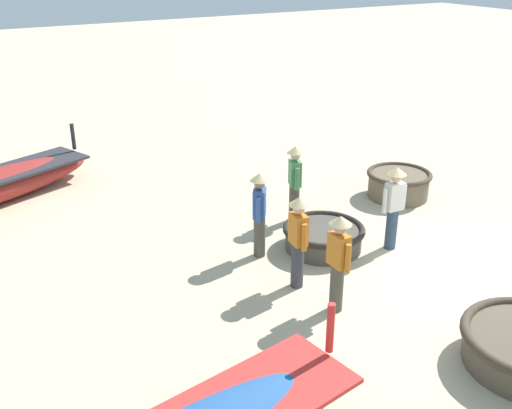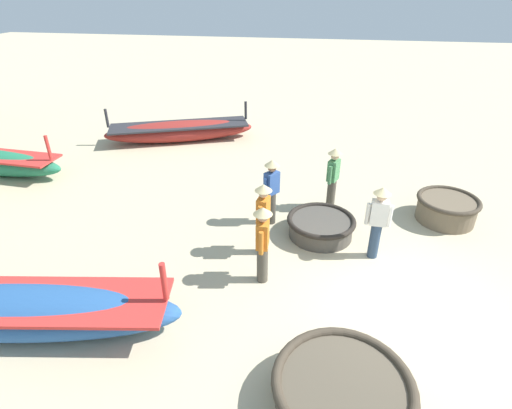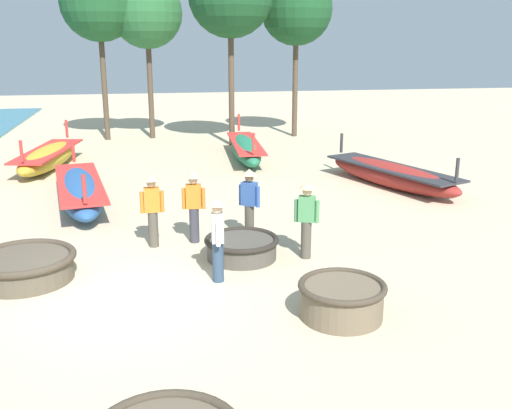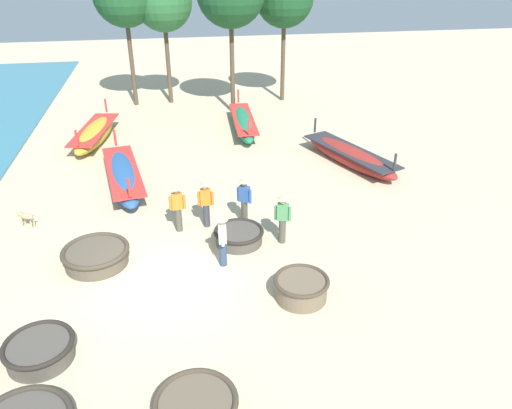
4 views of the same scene
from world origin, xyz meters
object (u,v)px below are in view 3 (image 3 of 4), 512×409
(coracle_center, at_px, (342,299))
(tree_left_mid, at_px, (99,3))
(fisherman_crouching, at_px, (307,215))
(coracle_far_left, at_px, (242,247))
(fisherman_by_coracle, at_px, (218,234))
(long_boat_red_hull, at_px, (245,149))
(long_boat_ochre_hull, at_px, (392,175))
(tree_leftmost, at_px, (296,9))
(coracle_upturned, at_px, (25,266))
(fisherman_hauling, at_px, (194,202))
(fisherman_with_hat, at_px, (152,206))
(long_boat_green_hull, at_px, (80,191))
(long_boat_white_hull, at_px, (48,157))
(fisherman_standing_left, at_px, (249,199))
(tree_right_mid, at_px, (147,13))

(coracle_center, relative_size, tree_left_mid, 0.20)
(tree_left_mid, bearing_deg, fisherman_crouching, -72.18)
(coracle_far_left, bearing_deg, fisherman_by_coracle, -118.68)
(coracle_far_left, bearing_deg, fisherman_crouching, -8.34)
(long_boat_red_hull, bearing_deg, coracle_far_left, -99.15)
(long_boat_ochre_hull, height_order, tree_leftmost, tree_leftmost)
(coracle_upturned, distance_m, long_boat_red_hull, 12.43)
(fisherman_hauling, bearing_deg, fisherman_with_hat, -171.33)
(long_boat_ochre_hull, bearing_deg, coracle_far_left, -135.65)
(long_boat_green_hull, xyz_separation_m, fisherman_hauling, (2.93, -3.70, 0.55))
(coracle_center, bearing_deg, long_boat_ochre_hull, 63.06)
(long_boat_red_hull, bearing_deg, long_boat_white_hull, -176.79)
(coracle_far_left, xyz_separation_m, fisherman_hauling, (-0.92, 1.21, 0.70))
(coracle_far_left, height_order, fisherman_crouching, fisherman_crouching)
(fisherman_hauling, distance_m, fisherman_standing_left, 1.28)
(long_boat_green_hull, height_order, long_boat_white_hull, long_boat_green_hull)
(fisherman_standing_left, bearing_deg, long_boat_white_hull, 123.64)
(long_boat_red_hull, relative_size, fisherman_hauling, 3.31)
(tree_right_mid, bearing_deg, tree_left_mid, -176.21)
(long_boat_red_hull, bearing_deg, coracle_center, -91.82)
(long_boat_ochre_hull, height_order, fisherman_by_coracle, fisherman_by_coracle)
(coracle_upturned, height_order, fisherman_hauling, fisherman_hauling)
(long_boat_green_hull, height_order, fisherman_hauling, fisherman_hauling)
(fisherman_with_hat, relative_size, tree_left_mid, 0.22)
(tree_left_mid, bearing_deg, long_boat_red_hull, -44.91)
(coracle_upturned, xyz_separation_m, fisherman_standing_left, (4.68, 1.68, 0.66))
(fisherman_standing_left, height_order, fisherman_with_hat, same)
(fisherman_by_coracle, bearing_deg, long_boat_red_hull, 78.73)
(long_boat_green_hull, height_order, fisherman_standing_left, fisherman_standing_left)
(fisherman_standing_left, distance_m, fisherman_by_coracle, 2.57)
(long_boat_red_hull, distance_m, fisherman_crouching, 10.65)
(fisherman_standing_left, bearing_deg, coracle_center, -78.16)
(long_boat_ochre_hull, distance_m, long_boat_red_hull, 6.33)
(long_boat_green_hull, height_order, long_boat_red_hull, long_boat_green_hull)
(tree_leftmost, bearing_deg, coracle_center, -100.79)
(long_boat_red_hull, distance_m, fisherman_with_hat, 10.02)
(tree_leftmost, bearing_deg, tree_right_mid, 174.82)
(tree_left_mid, distance_m, tree_right_mid, 2.06)
(coracle_upturned, xyz_separation_m, tree_leftmost, (9.10, 15.91, 5.40))
(tree_left_mid, bearing_deg, long_boat_white_hull, -105.83)
(long_boat_red_hull, bearing_deg, fisherman_by_coracle, -101.27)
(long_boat_ochre_hull, distance_m, fisherman_crouching, 7.04)
(coracle_upturned, relative_size, long_boat_red_hull, 0.36)
(fisherman_with_hat, bearing_deg, fisherman_crouching, -21.69)
(coracle_upturned, relative_size, tree_right_mid, 0.28)
(coracle_center, bearing_deg, tree_leftmost, 79.21)
(fisherman_crouching, bearing_deg, long_boat_red_hull, 88.24)
(long_boat_white_hull, distance_m, tree_left_mid, 8.25)
(fisherman_standing_left, relative_size, tree_left_mid, 0.22)
(fisherman_by_coracle, bearing_deg, tree_left_mid, 100.62)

